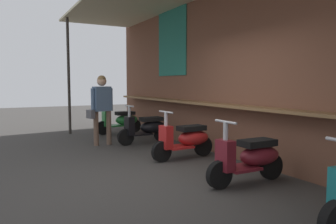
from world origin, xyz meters
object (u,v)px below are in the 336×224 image
object	(u,v)px
scooter_green	(121,120)
scooter_red	(187,139)
scooter_maroon	(251,157)
scooter_black	(147,128)
shopper_with_handbag	(102,103)

from	to	relation	value
scooter_green	scooter_red	distance (m)	3.72
scooter_red	scooter_maroon	size ratio (longest dim) A/B	1.00
scooter_green	scooter_maroon	world-z (taller)	same
scooter_black	scooter_red	xyz separation A→B (m)	(1.88, -0.00, 0.00)
scooter_black	shopper_with_handbag	size ratio (longest dim) A/B	0.83
scooter_black	shopper_with_handbag	xyz separation A→B (m)	(-0.28, -1.07, 0.64)
scooter_maroon	scooter_green	bearing A→B (deg)	-89.92
scooter_red	shopper_with_handbag	distance (m)	2.50
scooter_black	scooter_maroon	distance (m)	3.72
scooter_green	scooter_red	world-z (taller)	same
scooter_maroon	scooter_black	bearing A→B (deg)	-89.92
scooter_green	shopper_with_handbag	size ratio (longest dim) A/B	0.83
scooter_green	scooter_black	bearing A→B (deg)	87.86
scooter_black	scooter_maroon	world-z (taller)	same
scooter_maroon	shopper_with_handbag	xyz separation A→B (m)	(-4.00, -1.07, 0.64)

